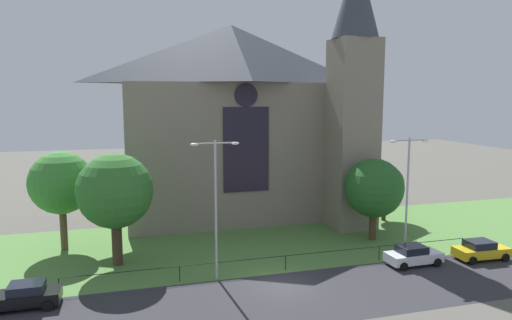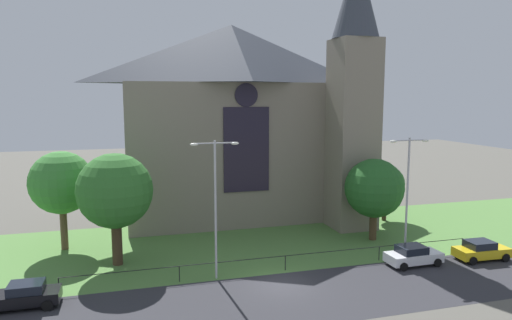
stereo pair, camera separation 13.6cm
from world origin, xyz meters
name	(u,v)px [view 1 (the left image)]	position (x,y,z in m)	size (l,w,h in m)	color
ground	(245,241)	(0.00, 10.00, 0.00)	(160.00, 160.00, 0.00)	#56544C
road_asphalt	(292,297)	(0.00, -2.00, 0.00)	(120.00, 8.00, 0.01)	#2D2D33
grass_verge	(251,248)	(0.00, 8.00, 0.00)	(120.00, 20.00, 0.01)	#517F3D
church_building	(240,120)	(1.90, 19.13, 10.27)	(23.20, 16.20, 26.00)	gray
iron_railing	(286,257)	(1.13, 2.50, 0.97)	(30.98, 0.07, 1.13)	black
tree_right_near	(374,188)	(11.12, 7.44, 4.65)	(5.20, 5.20, 7.28)	#4C3823
tree_left_far	(61,183)	(-15.02, 12.09, 5.63)	(5.18, 5.18, 8.26)	brown
tree_left_near	(115,191)	(-10.73, 7.14, 5.67)	(5.63, 5.63, 8.53)	#423021
tree_right_far	(385,184)	(15.58, 12.95, 3.82)	(3.89, 3.89, 5.78)	#423021
streetlamp_near	(216,194)	(-4.04, 2.40, 6.06)	(3.37, 0.26, 9.74)	#B2B2B7
streetlamp_far	(408,184)	(11.07, 2.40, 5.95)	(3.37, 0.26, 9.55)	#B2B2B7
parked_car_black	(24,296)	(-16.10, 1.10, 0.74)	(4.22, 2.07, 1.51)	black
parked_car_white	(413,255)	(10.81, 0.93, 0.74)	(4.24, 2.11, 1.51)	silver
parked_car_yellow	(481,250)	(16.63, 0.50, 0.74)	(4.26, 2.14, 1.51)	gold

